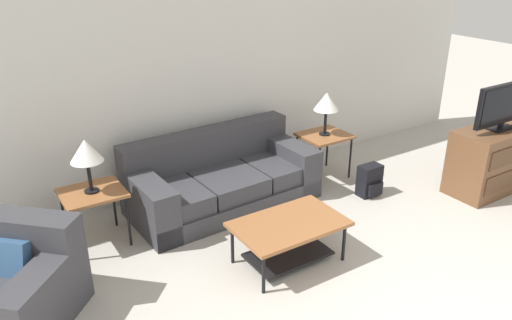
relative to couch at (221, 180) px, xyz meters
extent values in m
cube|color=silver|center=(0.16, 0.62, 1.01)|extent=(8.76, 0.06, 2.60)
cube|color=#38383D|center=(0.00, -0.05, -0.18)|extent=(2.15, 1.06, 0.22)
cube|color=#38383D|center=(-0.70, -0.10, 0.03)|extent=(0.72, 0.90, 0.20)
cube|color=#38383D|center=(0.00, -0.07, 0.03)|extent=(0.72, 0.90, 0.20)
cube|color=#38383D|center=(0.71, -0.04, 0.03)|extent=(0.72, 0.90, 0.20)
cube|color=#38383D|center=(-0.01, 0.30, 0.33)|extent=(2.12, 0.35, 0.40)
cube|color=#38383D|center=(-0.91, -0.09, 0.00)|extent=(0.32, 0.98, 0.58)
cube|color=#38383D|center=(0.92, -0.02, 0.00)|extent=(0.32, 0.98, 0.58)
cube|color=#38383D|center=(-2.39, -0.82, -0.09)|extent=(1.33, 1.33, 0.40)
cube|color=#38383D|center=(-2.17, -0.59, 0.31)|extent=(0.89, 0.86, 0.40)
cube|color=#38383D|center=(-2.13, -1.07, -0.01)|extent=(0.81, 0.83, 0.56)
cube|color=#33567F|center=(-2.31, -0.74, 0.21)|extent=(0.38, 0.37, 0.36)
cube|color=#935B33|center=(-0.04, -1.35, 0.12)|extent=(1.03, 0.65, 0.04)
cylinder|color=black|center=(-0.49, -1.62, -0.10)|extent=(0.03, 0.03, 0.39)
cylinder|color=black|center=(0.42, -1.62, -0.10)|extent=(0.03, 0.03, 0.39)
cylinder|color=black|center=(-0.49, -1.09, -0.10)|extent=(0.03, 0.03, 0.39)
cylinder|color=black|center=(0.42, -1.09, -0.10)|extent=(0.03, 0.03, 0.39)
cube|color=black|center=(-0.04, -1.35, -0.21)|extent=(0.77, 0.45, 0.02)
cube|color=#935B33|center=(-1.45, -0.05, 0.27)|extent=(0.59, 0.53, 0.03)
cylinder|color=black|center=(-1.71, -0.28, -0.02)|extent=(0.03, 0.03, 0.54)
cylinder|color=black|center=(-1.20, -0.28, -0.02)|extent=(0.03, 0.03, 0.54)
cylinder|color=black|center=(-1.71, 0.17, -0.02)|extent=(0.03, 0.03, 0.54)
cylinder|color=black|center=(-1.20, 0.17, -0.02)|extent=(0.03, 0.03, 0.54)
cube|color=#935B33|center=(1.46, -0.05, 0.27)|extent=(0.59, 0.53, 0.03)
cylinder|color=black|center=(1.20, -0.28, -0.02)|extent=(0.03, 0.03, 0.54)
cylinder|color=black|center=(1.71, -0.28, -0.02)|extent=(0.03, 0.03, 0.54)
cylinder|color=black|center=(1.20, 0.17, -0.02)|extent=(0.03, 0.03, 0.54)
cylinder|color=black|center=(1.71, 0.17, -0.02)|extent=(0.03, 0.03, 0.54)
cylinder|color=black|center=(-1.45, -0.05, 0.29)|extent=(0.14, 0.14, 0.02)
cylinder|color=black|center=(-1.45, -0.05, 0.45)|extent=(0.04, 0.04, 0.30)
cone|color=white|center=(-1.45, -0.05, 0.71)|extent=(0.31, 0.31, 0.22)
cylinder|color=black|center=(1.46, -0.05, 0.29)|extent=(0.14, 0.14, 0.02)
cylinder|color=black|center=(1.46, -0.05, 0.45)|extent=(0.04, 0.04, 0.30)
cone|color=white|center=(1.46, -0.05, 0.71)|extent=(0.31, 0.31, 0.22)
cube|color=brown|center=(2.95, -1.43, 0.10)|extent=(1.15, 0.53, 0.79)
cube|color=#533621|center=(2.95, -1.70, -0.04)|extent=(1.01, 0.01, 0.22)
cube|color=black|center=(2.95, -1.43, 0.50)|extent=(0.34, 0.20, 0.02)
cube|color=black|center=(2.95, -1.43, 0.54)|extent=(0.06, 0.04, 0.05)
cube|color=black|center=(2.95, -1.43, 0.80)|extent=(0.98, 0.05, 0.48)
cube|color=black|center=(2.95, -1.46, 0.80)|extent=(0.90, 0.01, 0.42)
cube|color=black|center=(1.59, -0.76, -0.10)|extent=(0.28, 0.17, 0.38)
cube|color=black|center=(1.59, -0.87, -0.18)|extent=(0.21, 0.05, 0.15)
cylinder|color=black|center=(1.51, -0.65, -0.08)|extent=(0.02, 0.02, 0.29)
cylinder|color=black|center=(1.66, -0.65, -0.08)|extent=(0.02, 0.02, 0.29)
camera|label=1|loc=(-2.43, -4.53, 2.49)|focal=35.00mm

